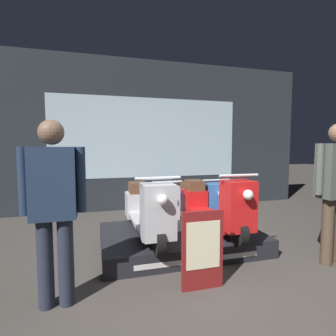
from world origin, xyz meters
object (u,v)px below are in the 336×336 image
at_px(scooter_backrow_0, 157,203).
at_px(scooter_backrow_1, 200,201).
at_px(scooter_display_left, 146,209).
at_px(person_right_browsing, 336,183).
at_px(person_left_browsing, 54,202).
at_px(price_sign_board, 203,250).
at_px(scooter_display_right, 212,205).

bearing_deg(scooter_backrow_0, scooter_backrow_1, 0.00).
bearing_deg(scooter_display_left, person_right_browsing, -25.44).
xyz_separation_m(scooter_backrow_1, person_left_browsing, (-2.26, -2.27, 0.57)).
bearing_deg(scooter_backrow_0, price_sign_board, -92.90).
relative_size(person_left_browsing, person_right_browsing, 0.97).
distance_m(scooter_display_right, person_right_browsing, 1.50).
distance_m(scooter_backrow_1, person_left_browsing, 3.25).
bearing_deg(price_sign_board, person_left_browsing, 175.91).
relative_size(scooter_display_right, price_sign_board, 2.37).
height_order(person_left_browsing, person_right_browsing, person_right_browsing).
bearing_deg(scooter_display_left, scooter_backrow_0, 70.59).
relative_size(scooter_backrow_0, person_left_browsing, 1.14).
bearing_deg(person_left_browsing, scooter_backrow_0, 57.93).
xyz_separation_m(scooter_display_right, scooter_backrow_0, (-0.47, 1.31, -0.23)).
distance_m(scooter_backrow_0, scooter_backrow_1, 0.84).
xyz_separation_m(scooter_display_left, person_left_browsing, (-0.96, -0.96, 0.34)).
height_order(scooter_backrow_0, person_left_browsing, person_left_browsing).
xyz_separation_m(scooter_display_left, person_right_browsing, (2.02, -0.96, 0.39)).
bearing_deg(person_left_browsing, scooter_display_left, 44.96).
relative_size(scooter_backrow_1, person_left_browsing, 1.14).
height_order(scooter_display_right, scooter_backrow_1, scooter_display_right).
height_order(scooter_backrow_0, person_right_browsing, person_right_browsing).
bearing_deg(scooter_backrow_1, person_left_browsing, -134.88).
bearing_deg(price_sign_board, scooter_display_left, 108.00).
bearing_deg(scooter_backrow_1, person_right_browsing, -72.48).
distance_m(scooter_display_right, scooter_backrow_1, 1.38).
bearing_deg(scooter_backrow_0, person_left_browsing, -122.07).
xyz_separation_m(scooter_display_right, person_right_browsing, (1.08, -0.96, 0.39)).
distance_m(scooter_display_left, price_sign_board, 1.12).
height_order(scooter_display_left, scooter_backrow_0, scooter_display_left).
relative_size(scooter_backrow_0, scooter_backrow_1, 1.00).
height_order(scooter_display_left, person_left_browsing, person_left_browsing).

